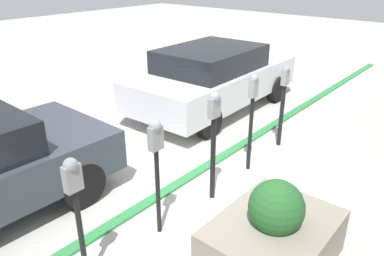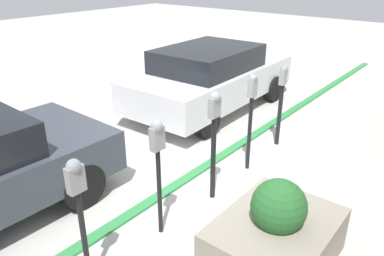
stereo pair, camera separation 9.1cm
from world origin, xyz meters
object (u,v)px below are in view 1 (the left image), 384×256
at_px(parking_meter_fourth, 252,109).
at_px(planter_box, 273,236).
at_px(parked_car_middle, 214,77).
at_px(parking_meter_second, 156,153).
at_px(parking_meter_nearest, 75,197).
at_px(parking_meter_farthest, 283,97).
at_px(parking_meter_middle, 214,129).

xyz_separation_m(parking_meter_fourth, planter_box, (-1.64, -1.34, -0.69)).
bearing_deg(parked_car_middle, parking_meter_second, -153.31).
distance_m(parking_meter_nearest, parked_car_middle, 5.41).
relative_size(parking_meter_nearest, parking_meter_fourth, 0.93).
relative_size(parking_meter_farthest, parked_car_middle, 0.34).
xyz_separation_m(parking_meter_nearest, parking_meter_fourth, (3.13, -0.02, -0.01)).
bearing_deg(parking_meter_farthest, planter_box, -153.51).
distance_m(parking_meter_fourth, planter_box, 2.23).
relative_size(parking_meter_middle, parking_meter_farthest, 1.07).
bearing_deg(planter_box, parking_meter_middle, 64.79).
bearing_deg(parked_car_middle, planter_box, -136.97).
bearing_deg(parking_meter_middle, parking_meter_nearest, 178.22).
xyz_separation_m(parking_meter_nearest, planter_box, (1.49, -1.36, -0.70)).
distance_m(parking_meter_nearest, planter_box, 2.13).
xyz_separation_m(parking_meter_middle, parked_car_middle, (2.88, 2.16, -0.32)).
height_order(parking_meter_second, parking_meter_middle, parking_meter_middle).
bearing_deg(parking_meter_farthest, parking_meter_second, -179.40).
bearing_deg(planter_box, parked_car_middle, 44.68).
distance_m(parking_meter_farthest, parked_car_middle, 2.20).
distance_m(parking_meter_farthest, planter_box, 3.14).
height_order(parking_meter_farthest, planter_box, parking_meter_farthest).
distance_m(parking_meter_second, planter_box, 1.59).
bearing_deg(parking_meter_farthest, parking_meter_fourth, -177.84).
relative_size(parking_meter_second, planter_box, 1.03).
xyz_separation_m(parking_meter_second, parking_meter_middle, (1.02, -0.05, -0.04)).
xyz_separation_m(parking_meter_farthest, planter_box, (-2.77, -1.38, -0.56)).
height_order(parking_meter_nearest, parking_meter_fourth, parking_meter_fourth).
distance_m(parking_meter_middle, planter_box, 1.59).
distance_m(parking_meter_nearest, parking_meter_fourth, 3.13).
bearing_deg(parking_meter_nearest, planter_box, -42.37).
relative_size(parking_meter_second, parking_meter_fourth, 0.95).
xyz_separation_m(parking_meter_nearest, parking_meter_middle, (2.10, -0.07, 0.01)).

